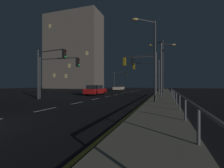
{
  "coord_description": "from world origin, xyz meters",
  "views": [
    {
      "loc": [
        7.58,
        -3.71,
        1.68
      ],
      "look_at": [
        -1.2,
        22.51,
        1.75
      ],
      "focal_mm": 25.67,
      "sensor_mm": 36.0,
      "label": 1
    }
  ],
  "objects_px": {
    "traffic_light_mid_left": "(58,68)",
    "traffic_light_far_center": "(145,67)",
    "traffic_light_overhead_east": "(140,67)",
    "traffic_light_near_left": "(49,64)",
    "car_oncoming": "(119,88)",
    "building_distant": "(74,52)",
    "traffic_light_near_right": "(147,71)",
    "street_lamp_median": "(160,63)",
    "street_lamp_far_end": "(151,52)",
    "traffic_light_far_right": "(120,77)",
    "street_lamp_mid_block": "(164,64)",
    "car": "(95,90)"
  },
  "relations": [
    {
      "from": "traffic_light_far_center",
      "to": "traffic_light_far_right",
      "type": "relative_size",
      "value": 1.03
    },
    {
      "from": "car",
      "to": "traffic_light_near_right",
      "type": "height_order",
      "value": "traffic_light_near_right"
    },
    {
      "from": "traffic_light_mid_left",
      "to": "traffic_light_near_left",
      "type": "bearing_deg",
      "value": -126.59
    },
    {
      "from": "traffic_light_mid_left",
      "to": "traffic_light_far_center",
      "type": "height_order",
      "value": "traffic_light_far_center"
    },
    {
      "from": "traffic_light_far_right",
      "to": "traffic_light_near_right",
      "type": "bearing_deg",
      "value": -61.24
    },
    {
      "from": "street_lamp_median",
      "to": "traffic_light_near_left",
      "type": "bearing_deg",
      "value": -141.6
    },
    {
      "from": "car",
      "to": "street_lamp_median",
      "type": "relative_size",
      "value": 0.59
    },
    {
      "from": "traffic_light_near_left",
      "to": "street_lamp_mid_block",
      "type": "xyz_separation_m",
      "value": [
        11.83,
        7.27,
        0.34
      ]
    },
    {
      "from": "traffic_light_far_center",
      "to": "street_lamp_far_end",
      "type": "xyz_separation_m",
      "value": [
        1.38,
        -7.2,
        0.55
      ]
    },
    {
      "from": "car",
      "to": "traffic_light_overhead_east",
      "type": "distance_m",
      "value": 9.05
    },
    {
      "from": "car_oncoming",
      "to": "building_distant",
      "type": "bearing_deg",
      "value": 143.99
    },
    {
      "from": "traffic_light_far_right",
      "to": "traffic_light_overhead_east",
      "type": "bearing_deg",
      "value": -69.08
    },
    {
      "from": "traffic_light_near_right",
      "to": "building_distant",
      "type": "relative_size",
      "value": 0.17
    },
    {
      "from": "building_distant",
      "to": "car_oncoming",
      "type": "bearing_deg",
      "value": -36.01
    },
    {
      "from": "car",
      "to": "street_lamp_mid_block",
      "type": "relative_size",
      "value": 0.65
    },
    {
      "from": "car_oncoming",
      "to": "traffic_light_far_right",
      "type": "height_order",
      "value": "traffic_light_far_right"
    },
    {
      "from": "car_oncoming",
      "to": "street_lamp_far_end",
      "type": "distance_m",
      "value": 27.86
    },
    {
      "from": "traffic_light_overhead_east",
      "to": "street_lamp_far_end",
      "type": "distance_m",
      "value": 4.29
    },
    {
      "from": "street_lamp_median",
      "to": "traffic_light_far_right",
      "type": "bearing_deg",
      "value": 120.49
    },
    {
      "from": "traffic_light_overhead_east",
      "to": "traffic_light_far_right",
      "type": "height_order",
      "value": "traffic_light_far_right"
    },
    {
      "from": "traffic_light_overhead_east",
      "to": "traffic_light_near_left",
      "type": "bearing_deg",
      "value": -157.46
    },
    {
      "from": "car",
      "to": "building_distant",
      "type": "height_order",
      "value": "building_distant"
    },
    {
      "from": "traffic_light_far_center",
      "to": "traffic_light_mid_left",
      "type": "bearing_deg",
      "value": -144.33
    },
    {
      "from": "street_lamp_median",
      "to": "street_lamp_mid_block",
      "type": "distance_m",
      "value": 1.86
    },
    {
      "from": "car_oncoming",
      "to": "traffic_light_near_right",
      "type": "xyz_separation_m",
      "value": [
        8.68,
        -14.11,
        3.05
      ]
    },
    {
      "from": "street_lamp_median",
      "to": "street_lamp_mid_block",
      "type": "bearing_deg",
      "value": -75.21
    },
    {
      "from": "traffic_light_far_center",
      "to": "street_lamp_far_end",
      "type": "distance_m",
      "value": 7.35
    },
    {
      "from": "traffic_light_near_left",
      "to": "building_distant",
      "type": "height_order",
      "value": "building_distant"
    },
    {
      "from": "car_oncoming",
      "to": "car",
      "type": "bearing_deg",
      "value": -85.86
    },
    {
      "from": "traffic_light_mid_left",
      "to": "traffic_light_near_left",
      "type": "relative_size",
      "value": 0.92
    },
    {
      "from": "traffic_light_mid_left",
      "to": "traffic_light_near_left",
      "type": "height_order",
      "value": "traffic_light_near_left"
    },
    {
      "from": "traffic_light_overhead_east",
      "to": "street_lamp_far_end",
      "type": "xyz_separation_m",
      "value": [
        1.55,
        -3.92,
        0.81
      ]
    },
    {
      "from": "traffic_light_near_right",
      "to": "traffic_light_far_right",
      "type": "bearing_deg",
      "value": 118.76
    },
    {
      "from": "street_lamp_mid_block",
      "to": "street_lamp_median",
      "type": "bearing_deg",
      "value": 104.79
    },
    {
      "from": "street_lamp_median",
      "to": "street_lamp_far_end",
      "type": "distance_m",
      "value": 9.07
    },
    {
      "from": "car_oncoming",
      "to": "traffic_light_overhead_east",
      "type": "distance_m",
      "value": 23.58
    },
    {
      "from": "street_lamp_mid_block",
      "to": "street_lamp_far_end",
      "type": "relative_size",
      "value": 0.96
    },
    {
      "from": "building_distant",
      "to": "traffic_light_far_right",
      "type": "bearing_deg",
      "value": -32.24
    },
    {
      "from": "car",
      "to": "traffic_light_near_right",
      "type": "xyz_separation_m",
      "value": [
        7.41,
        3.43,
        3.05
      ]
    },
    {
      "from": "car",
      "to": "traffic_light_near_right",
      "type": "bearing_deg",
      "value": 24.82
    },
    {
      "from": "car",
      "to": "car_oncoming",
      "type": "distance_m",
      "value": 17.59
    },
    {
      "from": "traffic_light_near_right",
      "to": "street_lamp_mid_block",
      "type": "distance_m",
      "value": 4.94
    },
    {
      "from": "car_oncoming",
      "to": "street_lamp_median",
      "type": "xyz_separation_m",
      "value": [
        10.8,
        -16.57,
        3.93
      ]
    },
    {
      "from": "traffic_light_far_right",
      "to": "car",
      "type": "bearing_deg",
      "value": -84.77
    },
    {
      "from": "street_lamp_far_end",
      "to": "traffic_light_far_center",
      "type": "bearing_deg",
      "value": 100.82
    },
    {
      "from": "traffic_light_far_center",
      "to": "street_lamp_median",
      "type": "height_order",
      "value": "street_lamp_median"
    },
    {
      "from": "car",
      "to": "car_oncoming",
      "type": "xyz_separation_m",
      "value": [
        -1.27,
        17.54,
        0.0
      ]
    },
    {
      "from": "traffic_light_far_center",
      "to": "car_oncoming",
      "type": "bearing_deg",
      "value": 115.88
    },
    {
      "from": "traffic_light_far_center",
      "to": "traffic_light_far_right",
      "type": "height_order",
      "value": "traffic_light_far_center"
    },
    {
      "from": "car",
      "to": "traffic_light_near_left",
      "type": "height_order",
      "value": "traffic_light_near_left"
    }
  ]
}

